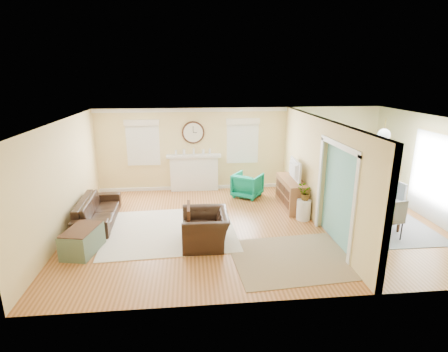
{
  "coord_description": "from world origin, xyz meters",
  "views": [
    {
      "loc": [
        -1.6,
        -7.84,
        3.6
      ],
      "look_at": [
        -0.8,
        0.3,
        1.2
      ],
      "focal_mm": 28.0,
      "sensor_mm": 36.0,
      "label": 1
    }
  ],
  "objects_px": {
    "green_chair": "(247,185)",
    "sofa": "(98,210)",
    "credenza": "(291,193)",
    "eames_chair": "(205,229)",
    "dining_table": "(367,208)"
  },
  "relations": [
    {
      "from": "dining_table",
      "to": "credenza",
      "type": "bearing_deg",
      "value": 57.37
    },
    {
      "from": "sofa",
      "to": "credenza",
      "type": "xyz_separation_m",
      "value": [
        5.12,
        0.57,
        0.09
      ]
    },
    {
      "from": "green_chair",
      "to": "dining_table",
      "type": "bearing_deg",
      "value": 177.49
    },
    {
      "from": "sofa",
      "to": "credenza",
      "type": "bearing_deg",
      "value": -86.16
    },
    {
      "from": "green_chair",
      "to": "eames_chair",
      "type": "bearing_deg",
      "value": 98.48
    },
    {
      "from": "green_chair",
      "to": "sofa",
      "type": "bearing_deg",
      "value": 54.68
    },
    {
      "from": "sofa",
      "to": "eames_chair",
      "type": "height_order",
      "value": "eames_chair"
    },
    {
      "from": "sofa",
      "to": "credenza",
      "type": "height_order",
      "value": "credenza"
    },
    {
      "from": "sofa",
      "to": "credenza",
      "type": "distance_m",
      "value": 5.15
    },
    {
      "from": "sofa",
      "to": "eames_chair",
      "type": "bearing_deg",
      "value": -121.44
    },
    {
      "from": "green_chair",
      "to": "dining_table",
      "type": "distance_m",
      "value": 3.41
    },
    {
      "from": "eames_chair",
      "to": "credenza",
      "type": "bearing_deg",
      "value": 129.47
    },
    {
      "from": "green_chair",
      "to": "credenza",
      "type": "height_order",
      "value": "credenza"
    },
    {
      "from": "eames_chair",
      "to": "dining_table",
      "type": "relative_size",
      "value": 0.62
    },
    {
      "from": "eames_chair",
      "to": "credenza",
      "type": "relative_size",
      "value": 0.73
    }
  ]
}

